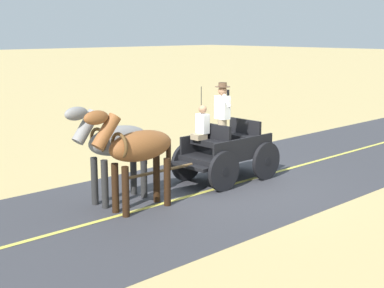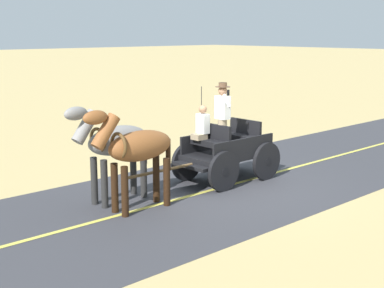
# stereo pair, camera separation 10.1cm
# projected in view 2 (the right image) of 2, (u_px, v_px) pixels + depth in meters

# --- Properties ---
(ground_plane) EXTENTS (200.00, 200.00, 0.00)m
(ground_plane) POSITION_uv_depth(u_px,v_px,m) (230.00, 185.00, 13.50)
(ground_plane) COLOR tan
(road_surface) EXTENTS (5.39, 160.00, 0.01)m
(road_surface) POSITION_uv_depth(u_px,v_px,m) (230.00, 185.00, 13.50)
(road_surface) COLOR #38383D
(road_surface) RESTS_ON ground
(road_centre_stripe) EXTENTS (0.12, 160.00, 0.00)m
(road_centre_stripe) POSITION_uv_depth(u_px,v_px,m) (230.00, 185.00, 13.50)
(road_centre_stripe) COLOR #DBCC4C
(road_centre_stripe) RESTS_ON road_surface
(horse_drawn_carriage) EXTENTS (1.44, 4.50, 2.50)m
(horse_drawn_carriage) POSITION_uv_depth(u_px,v_px,m) (225.00, 149.00, 13.77)
(horse_drawn_carriage) COLOR black
(horse_drawn_carriage) RESTS_ON ground
(horse_near_side) EXTENTS (0.59, 2.13, 2.21)m
(horse_near_side) POSITION_uv_depth(u_px,v_px,m) (136.00, 149.00, 11.38)
(horse_near_side) COLOR brown
(horse_near_side) RESTS_ON ground
(horse_off_side) EXTENTS (0.63, 2.13, 2.21)m
(horse_off_side) POSITION_uv_depth(u_px,v_px,m) (114.00, 143.00, 11.95)
(horse_off_side) COLOR gray
(horse_off_side) RESTS_ON ground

